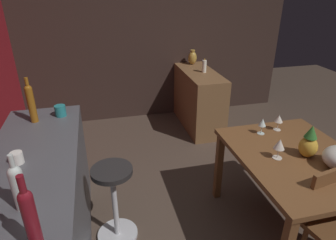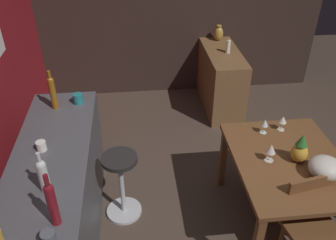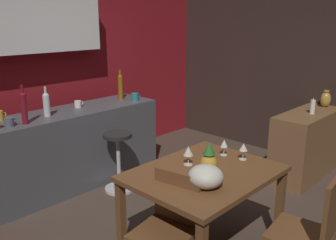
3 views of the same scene
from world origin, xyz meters
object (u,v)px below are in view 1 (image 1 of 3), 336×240
object	(u,v)px
dining_table	(296,165)
pineapple_centerpiece	(309,143)
pillar_candle_tall	(204,66)
wine_bottle_ruby	(30,218)
wine_bottle_amber	(31,102)
sideboard_cabinet	(199,99)
wine_bottle_clear	(18,186)
cup_teal	(60,111)
cup_white	(17,158)
vase_brass	(192,58)
bar_stool	(115,202)
wine_glass_right	(279,145)
wine_glass_center	(279,119)
wine_glass_left	(262,123)

from	to	relation	value
dining_table	pineapple_centerpiece	distance (m)	0.21
pillar_candle_tall	wine_bottle_ruby	bearing A→B (deg)	146.52
dining_table	wine_bottle_amber	size ratio (longest dim) A/B	3.06
sideboard_cabinet	wine_bottle_clear	bearing A→B (deg)	142.74
wine_bottle_clear	wine_bottle_amber	world-z (taller)	wine_bottle_amber
cup_teal	cup_white	distance (m)	0.73
pineapple_centerpiece	pillar_candle_tall	world-z (taller)	pillar_candle_tall
vase_brass	pineapple_centerpiece	bearing A→B (deg)	-177.89
wine_bottle_ruby	cup_white	size ratio (longest dim) A/B	3.47
cup_white	pineapple_centerpiece	bearing A→B (deg)	-94.70
wine_bottle_amber	pineapple_centerpiece	bearing A→B (deg)	-111.40
sideboard_cabinet	pineapple_centerpiece	xyz separation A→B (m)	(-2.12, -0.12, 0.44)
wine_bottle_clear	wine_bottle_amber	distance (m)	1.09
dining_table	vase_brass	xyz separation A→B (m)	(2.51, 0.04, 0.27)
wine_bottle_clear	cup_teal	distance (m)	1.16
vase_brass	bar_stool	bearing A→B (deg)	148.54
sideboard_cabinet	bar_stool	size ratio (longest dim) A/B	1.61
bar_stool	wine_bottle_clear	distance (m)	1.00
bar_stool	vase_brass	xyz separation A→B (m)	(2.26, -1.38, 0.56)
wine_bottle_ruby	pillar_candle_tall	bearing A→B (deg)	-33.48
wine_bottle_ruby	sideboard_cabinet	bearing A→B (deg)	-32.45
pillar_candle_tall	vase_brass	bearing A→B (deg)	3.10
pineapple_centerpiece	wine_bottle_ruby	size ratio (longest dim) A/B	0.67
pineapple_centerpiece	wine_glass_right	bearing A→B (deg)	82.94
sideboard_cabinet	wine_glass_center	bearing A→B (deg)	-175.03
wine_glass_center	vase_brass	xyz separation A→B (m)	(2.09, 0.12, 0.07)
cup_white	vase_brass	world-z (taller)	vase_brass
wine_glass_center	wine_glass_left	bearing A→B (deg)	99.06
bar_stool	pillar_candle_tall	xyz separation A→B (m)	(1.81, -1.40, 0.54)
wine_glass_right	wine_bottle_ruby	world-z (taller)	wine_bottle_ruby
dining_table	wine_glass_center	world-z (taller)	wine_glass_center
vase_brass	wine_bottle_ruby	bearing A→B (deg)	150.78
dining_table	wine_bottle_clear	world-z (taller)	wine_bottle_clear
wine_glass_right	dining_table	bearing A→B (deg)	-93.52
pillar_candle_tall	wine_bottle_amber	bearing A→B (deg)	122.97
cup_teal	bar_stool	bearing A→B (deg)	-148.05
wine_bottle_clear	wine_bottle_amber	xyz separation A→B (m)	(1.09, 0.10, 0.03)
wine_glass_center	cup_white	distance (m)	2.11
wine_glass_center	wine_bottle_clear	distance (m)	2.12
sideboard_cabinet	bar_stool	xyz separation A→B (m)	(-1.85, 1.36, -0.05)
pillar_candle_tall	vase_brass	world-z (taller)	vase_brass
wine_glass_center	wine_bottle_amber	world-z (taller)	wine_bottle_amber
bar_stool	wine_bottle_ruby	distance (m)	1.18
bar_stool	cup_teal	distance (m)	0.91
dining_table	cup_teal	world-z (taller)	cup_teal
wine_glass_left	vase_brass	size ratio (longest dim) A/B	0.67
wine_bottle_clear	wine_glass_right	bearing A→B (deg)	-79.57
pillar_candle_tall	dining_table	bearing A→B (deg)	-179.61
vase_brass	wine_bottle_clear	bearing A→B (deg)	146.66
wine_bottle_ruby	cup_teal	xyz separation A→B (m)	(1.45, 0.01, -0.13)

